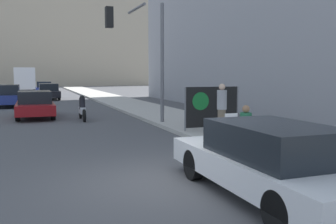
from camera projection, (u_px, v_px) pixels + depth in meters
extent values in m
plane|color=#4F4F51|center=(171.00, 182.00, 7.78)|extent=(160.00, 160.00, 0.00)
cube|color=#B7B2A8|center=(147.00, 110.00, 23.18)|extent=(3.37, 90.00, 0.16)
cylinder|color=#474C56|center=(244.00, 140.00, 10.68)|extent=(0.03, 0.03, 0.43)
cylinder|color=#474C56|center=(255.00, 139.00, 10.81)|extent=(0.03, 0.03, 0.43)
cylinder|color=#474C56|center=(237.00, 138.00, 11.03)|extent=(0.03, 0.03, 0.43)
cylinder|color=#474C56|center=(248.00, 137.00, 11.15)|extent=(0.03, 0.03, 0.43)
cube|color=navy|center=(246.00, 131.00, 10.89)|extent=(0.40, 0.40, 0.02)
cube|color=navy|center=(243.00, 123.00, 11.05)|extent=(0.40, 0.02, 0.38)
cylinder|color=black|center=(249.00, 128.00, 10.73)|extent=(0.18, 0.42, 0.18)
cylinder|color=black|center=(253.00, 141.00, 10.57)|extent=(0.16, 0.16, 0.43)
cube|color=black|center=(254.00, 147.00, 10.53)|extent=(0.20, 0.28, 0.10)
cylinder|color=#236642|center=(246.00, 122.00, 10.89)|extent=(0.34, 0.34, 0.52)
sphere|color=#936B4C|center=(246.00, 109.00, 10.86)|extent=(0.22, 0.22, 0.22)
cylinder|color=#236642|center=(237.00, 120.00, 10.70)|extent=(0.45, 0.09, 0.09)
cube|color=white|center=(231.00, 118.00, 10.63)|extent=(0.40, 0.02, 0.29)
cube|color=navy|center=(231.00, 118.00, 10.62)|extent=(0.31, 0.01, 0.07)
cylinder|color=#756651|center=(222.00, 122.00, 13.17)|extent=(0.28, 0.28, 0.86)
cylinder|color=#9E9EA3|center=(222.00, 100.00, 13.09)|extent=(0.34, 0.34, 0.68)
sphere|color=beige|center=(222.00, 87.00, 13.05)|extent=(0.23, 0.23, 0.23)
cylinder|color=slate|center=(185.00, 109.00, 13.76)|extent=(0.06, 0.06, 1.62)
cylinder|color=slate|center=(237.00, 107.00, 14.51)|extent=(0.06, 0.06, 1.62)
cube|color=black|center=(212.00, 107.00, 14.13)|extent=(2.19, 0.02, 1.52)
cylinder|color=#197A33|center=(201.00, 101.00, 13.93)|extent=(0.67, 0.01, 0.67)
cylinder|color=slate|center=(162.00, 63.00, 16.29)|extent=(0.16, 0.16, 5.13)
cylinder|color=slate|center=(136.00, 9.00, 15.65)|extent=(0.16, 2.31, 0.11)
cube|color=black|center=(109.00, 17.00, 15.28)|extent=(0.31, 0.31, 0.84)
sphere|color=green|center=(109.00, 24.00, 15.31)|extent=(0.18, 0.18, 0.18)
cube|color=white|center=(267.00, 169.00, 6.82)|extent=(1.82, 4.76, 0.49)
cube|color=black|center=(274.00, 141.00, 6.59)|extent=(1.56, 2.48, 0.60)
cylinder|color=black|center=(194.00, 165.00, 7.95)|extent=(0.22, 0.64, 0.64)
cylinder|color=black|center=(258.00, 159.00, 8.50)|extent=(0.22, 0.64, 0.64)
cylinder|color=black|center=(280.00, 212.00, 5.19)|extent=(0.22, 0.64, 0.64)
cube|color=maroon|center=(35.00, 107.00, 19.53)|extent=(1.85, 4.60, 0.51)
cube|color=black|center=(35.00, 97.00, 19.30)|extent=(1.59, 2.39, 0.61)
cylinder|color=black|center=(19.00, 110.00, 20.60)|extent=(0.22, 0.64, 0.64)
cylinder|color=black|center=(50.00, 109.00, 21.16)|extent=(0.22, 0.64, 0.64)
cylinder|color=black|center=(18.00, 115.00, 17.93)|extent=(0.22, 0.64, 0.64)
cylinder|color=black|center=(53.00, 113.00, 18.49)|extent=(0.22, 0.64, 0.64)
cube|color=navy|center=(8.00, 99.00, 26.24)|extent=(1.79, 4.26, 0.59)
cube|color=black|center=(7.00, 90.00, 26.01)|extent=(1.54, 2.21, 0.68)
cylinder|color=black|center=(20.00, 101.00, 27.76)|extent=(0.22, 0.64, 0.64)
cylinder|color=black|center=(19.00, 103.00, 25.29)|extent=(0.22, 0.64, 0.64)
cube|color=black|center=(49.00, 94.00, 33.87)|extent=(1.85, 4.55, 0.54)
cube|color=black|center=(49.00, 87.00, 33.64)|extent=(1.59, 2.37, 0.64)
cylinder|color=black|center=(39.00, 95.00, 34.94)|extent=(0.22, 0.64, 0.64)
cylinder|color=black|center=(57.00, 95.00, 35.49)|extent=(0.22, 0.64, 0.64)
cylinder|color=black|center=(40.00, 97.00, 32.30)|extent=(0.22, 0.64, 0.64)
cylinder|color=black|center=(59.00, 97.00, 32.85)|extent=(0.22, 0.64, 0.64)
cube|color=navy|center=(44.00, 90.00, 42.55)|extent=(1.74, 4.66, 0.55)
cube|color=black|center=(44.00, 84.00, 42.32)|extent=(1.50, 2.42, 0.65)
cylinder|color=black|center=(37.00, 91.00, 43.67)|extent=(0.22, 0.64, 0.64)
cylinder|color=black|center=(50.00, 91.00, 44.18)|extent=(0.22, 0.64, 0.64)
cylinder|color=black|center=(37.00, 92.00, 40.97)|extent=(0.22, 0.64, 0.64)
cylinder|color=black|center=(52.00, 92.00, 41.48)|extent=(0.22, 0.64, 0.64)
cube|color=silver|center=(25.00, 78.00, 51.28)|extent=(2.48, 11.66, 2.70)
cube|color=black|center=(25.00, 77.00, 51.26)|extent=(2.50, 11.08, 0.88)
cylinder|color=black|center=(18.00, 87.00, 54.41)|extent=(0.30, 1.04, 1.04)
cylinder|color=black|center=(34.00, 87.00, 55.15)|extent=(0.30, 1.04, 1.04)
cylinder|color=black|center=(16.00, 88.00, 47.65)|extent=(0.30, 1.04, 1.04)
cylinder|color=black|center=(34.00, 88.00, 48.39)|extent=(0.30, 1.04, 1.04)
cube|color=silver|center=(82.00, 110.00, 18.37)|extent=(0.24, 0.89, 0.32)
cylinder|color=black|center=(82.00, 104.00, 18.29)|extent=(0.28, 0.28, 0.55)
sphere|color=black|center=(82.00, 98.00, 18.27)|extent=(0.24, 0.24, 0.24)
cylinder|color=black|center=(80.00, 113.00, 19.09)|extent=(0.10, 0.60, 0.60)
cylinder|color=black|center=(84.00, 116.00, 17.70)|extent=(0.10, 0.60, 0.60)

